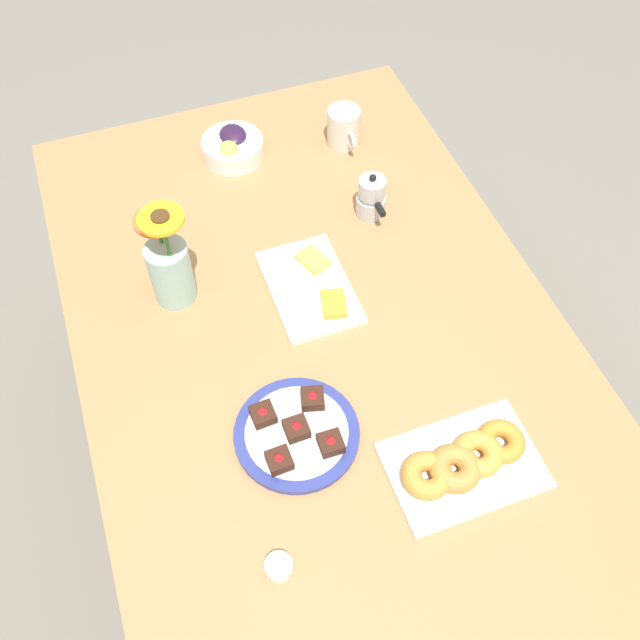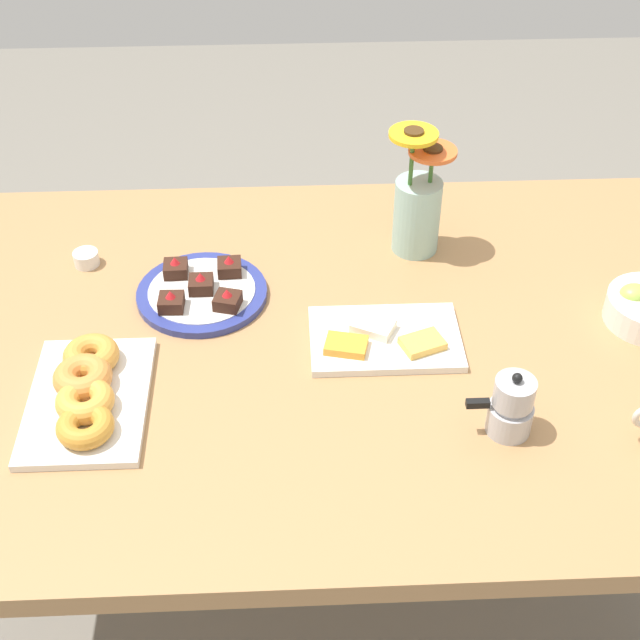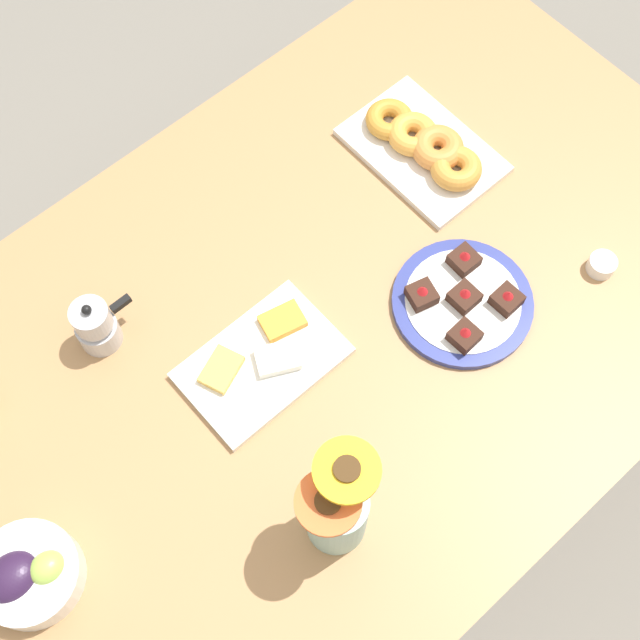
{
  "view_description": "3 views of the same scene",
  "coord_description": "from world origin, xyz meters",
  "px_view_note": "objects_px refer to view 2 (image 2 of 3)",
  "views": [
    {
      "loc": [
        0.8,
        -0.29,
        1.97
      ],
      "look_at": [
        0.0,
        0.0,
        0.78
      ],
      "focal_mm": 40.0,
      "sensor_mm": 36.0,
      "label": 1
    },
    {
      "loc": [
        0.05,
        1.16,
        1.77
      ],
      "look_at": [
        0.0,
        0.0,
        0.78
      ],
      "focal_mm": 50.0,
      "sensor_mm": 36.0,
      "label": 2
    },
    {
      "loc": [
        -0.4,
        -0.45,
        2.1
      ],
      "look_at": [
        0.0,
        0.0,
        0.78
      ],
      "focal_mm": 50.0,
      "sensor_mm": 36.0,
      "label": 3
    }
  ],
  "objects_px": {
    "flower_vase": "(417,208)",
    "moka_pot": "(511,407)",
    "cheese_platter": "(384,338)",
    "dining_table": "(320,373)",
    "dessert_plate": "(202,292)",
    "croissant_platter": "(87,392)",
    "jam_cup_honey": "(86,258)"
  },
  "relations": [
    {
      "from": "dining_table",
      "to": "jam_cup_honey",
      "type": "distance_m",
      "value": 0.51
    },
    {
      "from": "flower_vase",
      "to": "moka_pot",
      "type": "height_order",
      "value": "flower_vase"
    },
    {
      "from": "croissant_platter",
      "to": "moka_pot",
      "type": "height_order",
      "value": "moka_pot"
    },
    {
      "from": "dining_table",
      "to": "dessert_plate",
      "type": "bearing_deg",
      "value": -30.34
    },
    {
      "from": "dining_table",
      "to": "moka_pot",
      "type": "xyz_separation_m",
      "value": [
        -0.28,
        0.23,
        0.13
      ]
    },
    {
      "from": "dining_table",
      "to": "moka_pot",
      "type": "relative_size",
      "value": 13.45
    },
    {
      "from": "cheese_platter",
      "to": "flower_vase",
      "type": "xyz_separation_m",
      "value": [
        -0.09,
        -0.28,
        0.08
      ]
    },
    {
      "from": "dessert_plate",
      "to": "moka_pot",
      "type": "height_order",
      "value": "moka_pot"
    },
    {
      "from": "croissant_platter",
      "to": "dessert_plate",
      "type": "xyz_separation_m",
      "value": [
        -0.17,
        -0.26,
        -0.01
      ]
    },
    {
      "from": "cheese_platter",
      "to": "moka_pot",
      "type": "bearing_deg",
      "value": 129.2
    },
    {
      "from": "dining_table",
      "to": "moka_pot",
      "type": "distance_m",
      "value": 0.39
    },
    {
      "from": "dessert_plate",
      "to": "flower_vase",
      "type": "relative_size",
      "value": 0.91
    },
    {
      "from": "cheese_platter",
      "to": "flower_vase",
      "type": "height_order",
      "value": "flower_vase"
    },
    {
      "from": "croissant_platter",
      "to": "dining_table",
      "type": "bearing_deg",
      "value": -159.61
    },
    {
      "from": "cheese_platter",
      "to": "jam_cup_honey",
      "type": "height_order",
      "value": "cheese_platter"
    },
    {
      "from": "dessert_plate",
      "to": "jam_cup_honey",
      "type": "bearing_deg",
      "value": -25.69
    },
    {
      "from": "jam_cup_honey",
      "to": "flower_vase",
      "type": "distance_m",
      "value": 0.64
    },
    {
      "from": "moka_pot",
      "to": "cheese_platter",
      "type": "bearing_deg",
      "value": -50.8
    },
    {
      "from": "jam_cup_honey",
      "to": "moka_pot",
      "type": "xyz_separation_m",
      "value": [
        -0.72,
        0.46,
        0.03
      ]
    },
    {
      "from": "flower_vase",
      "to": "dining_table",
      "type": "bearing_deg",
      "value": 52.75
    },
    {
      "from": "cheese_platter",
      "to": "jam_cup_honey",
      "type": "xyz_separation_m",
      "value": [
        0.55,
        -0.25,
        0.01
      ]
    },
    {
      "from": "jam_cup_honey",
      "to": "moka_pot",
      "type": "relative_size",
      "value": 0.4
    },
    {
      "from": "dining_table",
      "to": "dessert_plate",
      "type": "height_order",
      "value": "dessert_plate"
    },
    {
      "from": "cheese_platter",
      "to": "croissant_platter",
      "type": "relative_size",
      "value": 0.93
    },
    {
      "from": "flower_vase",
      "to": "cheese_platter",
      "type": "bearing_deg",
      "value": 72.5
    },
    {
      "from": "flower_vase",
      "to": "croissant_platter",
      "type": "bearing_deg",
      "value": 34.81
    },
    {
      "from": "jam_cup_honey",
      "to": "flower_vase",
      "type": "relative_size",
      "value": 0.18
    },
    {
      "from": "croissant_platter",
      "to": "jam_cup_honey",
      "type": "bearing_deg",
      "value": -80.79
    },
    {
      "from": "dining_table",
      "to": "jam_cup_honey",
      "type": "relative_size",
      "value": 33.33
    },
    {
      "from": "cheese_platter",
      "to": "moka_pot",
      "type": "relative_size",
      "value": 2.18
    },
    {
      "from": "croissant_platter",
      "to": "flower_vase",
      "type": "height_order",
      "value": "flower_vase"
    },
    {
      "from": "cheese_platter",
      "to": "flower_vase",
      "type": "distance_m",
      "value": 0.3
    }
  ]
}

